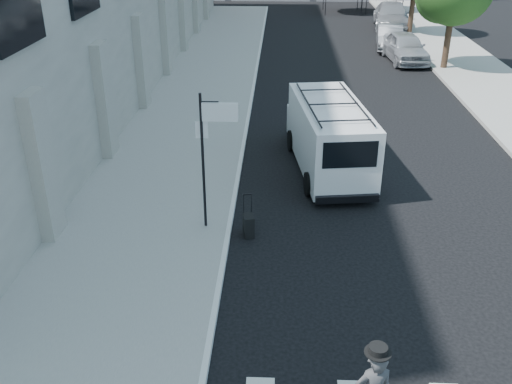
# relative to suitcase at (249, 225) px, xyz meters

# --- Properties ---
(ground) EXTENTS (120.00, 120.00, 0.00)m
(ground) POSITION_rel_suitcase_xyz_m (1.49, -3.00, -0.29)
(ground) COLOR black
(ground) RESTS_ON ground
(sidewalk_left) EXTENTS (4.50, 48.00, 0.15)m
(sidewalk_left) POSITION_rel_suitcase_xyz_m (-2.76, 13.00, -0.22)
(sidewalk_left) COLOR gray
(sidewalk_left) RESTS_ON ground
(sidewalk_right) EXTENTS (4.00, 56.00, 0.15)m
(sidewalk_right) POSITION_rel_suitcase_xyz_m (10.49, 17.00, -0.22)
(sidewalk_right) COLOR gray
(sidewalk_right) RESTS_ON ground
(sign_pole) EXTENTS (1.03, 0.07, 3.50)m
(sign_pole) POSITION_rel_suitcase_xyz_m (-0.88, 0.20, 2.36)
(sign_pole) COLOR black
(sign_pole) RESTS_ON sidewalk_left
(suitcase) EXTENTS (0.32, 0.44, 1.10)m
(suitcase) POSITION_rel_suitcase_xyz_m (0.00, 0.00, 0.00)
(suitcase) COLOR black
(suitcase) RESTS_ON ground
(cargo_van) EXTENTS (2.58, 5.88, 2.16)m
(cargo_van) POSITION_rel_suitcase_xyz_m (2.26, 4.32, 0.83)
(cargo_van) COLOR white
(cargo_van) RESTS_ON ground
(parked_car_a) EXTENTS (2.18, 4.66, 1.54)m
(parked_car_a) POSITION_rel_suitcase_xyz_m (7.39, 18.78, 0.48)
(parked_car_a) COLOR #9D9FA5
(parked_car_a) RESTS_ON ground
(parked_car_b) EXTENTS (1.90, 4.20, 1.34)m
(parked_car_b) POSITION_rel_suitcase_xyz_m (7.10, 21.93, 0.38)
(parked_car_b) COLOR #53555A
(parked_car_b) RESTS_ON ground
(parked_car_c) EXTENTS (2.86, 5.91, 1.66)m
(parked_car_c) POSITION_rel_suitcase_xyz_m (8.29, 28.50, 0.54)
(parked_car_c) COLOR gray
(parked_car_c) RESTS_ON ground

